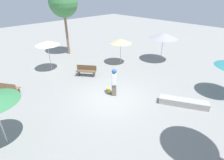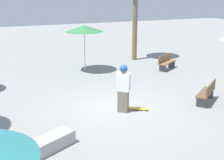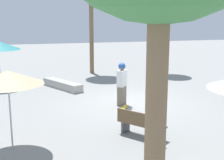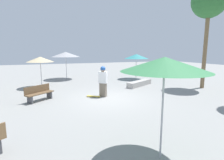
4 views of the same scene
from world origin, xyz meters
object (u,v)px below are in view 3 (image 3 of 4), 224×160
(bench_near, at_px, (141,124))
(shade_umbrella_tan, at_px, (8,78))
(skater_main, at_px, (122,82))
(skateboard, at_px, (124,108))
(concrete_ledge, at_px, (63,85))

(bench_near, height_order, shade_umbrella_tan, shade_umbrella_tan)
(skater_main, xyz_separation_m, skateboard, (0.08, 0.59, -0.94))
(skater_main, bearing_deg, skateboard, 32.84)
(shade_umbrella_tan, bearing_deg, bench_near, 178.75)
(skateboard, distance_m, shade_umbrella_tan, 5.55)
(skateboard, relative_size, shade_umbrella_tan, 0.33)
(skateboard, distance_m, concrete_ledge, 4.81)
(skateboard, xyz_separation_m, shade_umbrella_tan, (4.25, 2.91, 2.06))
(skateboard, bearing_deg, skater_main, -153.81)
(concrete_ledge, relative_size, shade_umbrella_tan, 1.19)
(skateboard, relative_size, concrete_ledge, 0.28)
(skateboard, relative_size, bench_near, 0.51)
(shade_umbrella_tan, bearing_deg, skateboard, -145.66)
(skateboard, xyz_separation_m, bench_near, (0.36, 2.99, 0.37))
(skater_main, height_order, concrete_ledge, skater_main)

